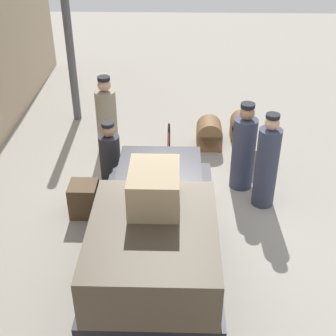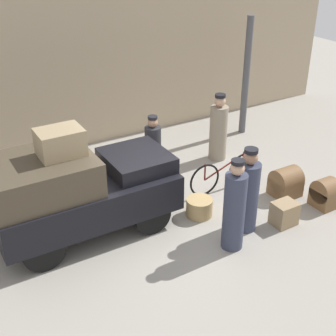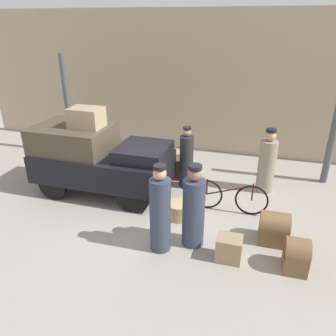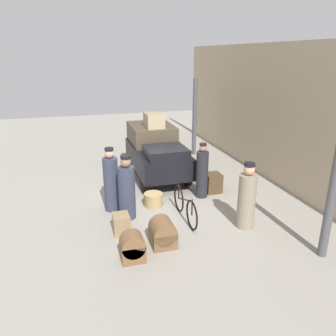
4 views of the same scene
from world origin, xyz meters
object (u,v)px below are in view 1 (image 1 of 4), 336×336
conductor_in_dark_uniform (111,169)px  suitcase_tan_flat (209,134)px  bicycle (168,153)px  truck (156,242)px  trunk_barrel_dark (242,127)px  trunk_on_truck_roof (154,188)px  porter_carrying_trunk (244,150)px  porter_with_bicycle (267,165)px  trunk_wicker_pale (84,199)px  trunk_umber_medium (251,155)px  wicker_basket (199,192)px  porter_lifting_near_truck (107,119)px

conductor_in_dark_uniform → suitcase_tan_flat: 2.98m
suitcase_tan_flat → bicycle: bearing=139.3°
truck → trunk_barrel_dark: bearing=-19.8°
truck → trunk_on_truck_roof: bearing=180.0°
truck → porter_carrying_trunk: (2.83, -1.50, -0.17)m
trunk_barrel_dark → trunk_on_truck_roof: (-4.98, 1.72, 1.67)m
porter_with_bicycle → suitcase_tan_flat: porter_with_bicycle is taller
bicycle → trunk_wicker_pale: size_ratio=2.97×
truck → bicycle: size_ratio=1.90×
trunk_barrel_dark → suitcase_tan_flat: size_ratio=0.99×
trunk_umber_medium → porter_carrying_trunk: bearing=159.4°
suitcase_tan_flat → conductor_in_dark_uniform: bearing=140.9°
suitcase_tan_flat → trunk_wicker_pale: (-2.52, 2.33, 0.00)m
truck → porter_carrying_trunk: size_ratio=1.97×
conductor_in_dark_uniform → porter_with_bicycle: bearing=-86.9°
wicker_basket → suitcase_tan_flat: (2.07, -0.29, 0.11)m
wicker_basket → suitcase_tan_flat: size_ratio=0.83×
trunk_barrel_dark → wicker_basket: bearing=156.9°
bicycle → porter_lifting_near_truck: 1.59m
wicker_basket → trunk_on_truck_roof: trunk_on_truck_roof is taller
trunk_wicker_pale → porter_carrying_trunk: bearing=-71.5°
wicker_basket → truck: bearing=163.8°
porter_with_bicycle → trunk_barrel_dark: 2.57m
truck → suitcase_tan_flat: (4.39, -0.96, -0.65)m
porter_lifting_near_truck → trunk_barrel_dark: porter_lifting_near_truck is taller
wicker_basket → trunk_barrel_dark: (2.46, -1.05, 0.12)m
truck → trunk_wicker_pale: (1.87, 1.37, -0.65)m
porter_lifting_near_truck → suitcase_tan_flat: 2.27m
wicker_basket → porter_with_bicycle: size_ratio=0.30×
trunk_wicker_pale → bicycle: bearing=-44.0°
porter_with_bicycle → trunk_wicker_pale: porter_with_bicycle is taller
trunk_on_truck_roof → trunk_umber_medium: bearing=-25.2°
trunk_umber_medium → trunk_wicker_pale: 3.59m
truck → porter_with_bicycle: 2.91m
wicker_basket → trunk_on_truck_roof: (-2.52, 0.67, 1.79)m
suitcase_tan_flat → porter_with_bicycle: bearing=-157.6°
bicycle → trunk_umber_medium: 1.73m
conductor_in_dark_uniform → trunk_barrel_dark: conductor_in_dark_uniform is taller
wicker_basket → porter_lifting_near_truck: size_ratio=0.32×
porter_carrying_trunk → truck: bearing=152.1°
trunk_umber_medium → trunk_wicker_pale: bearing=118.6°
truck → porter_with_bicycle: (2.26, -1.84, -0.13)m
porter_lifting_near_truck → porter_carrying_trunk: 3.05m
porter_lifting_near_truck → suitcase_tan_flat: bearing=-83.9°
porter_lifting_near_truck → trunk_on_truck_roof: size_ratio=2.18×
suitcase_tan_flat → trunk_wicker_pale: suitcase_tan_flat is taller
trunk_umber_medium → porter_with_bicycle: bearing=-177.8°
truck → porter_lifting_near_truck: size_ratio=2.01×
porter_with_bicycle → trunk_wicker_pale: 3.27m
porter_with_bicycle → trunk_barrel_dark: (2.52, 0.12, -0.52)m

